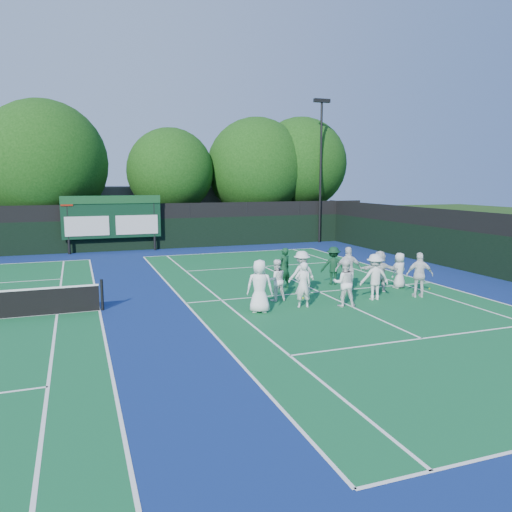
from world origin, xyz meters
name	(u,v)px	position (x,y,z in m)	size (l,w,h in m)	color
ground	(331,298)	(0.00, 0.00, 0.00)	(120.00, 120.00, 0.00)	#19360E
court_apron	(172,304)	(-6.00, 1.00, 0.00)	(34.00, 32.00, 0.01)	navy
near_court	(319,292)	(0.00, 1.00, 0.01)	(11.05, 23.85, 0.01)	#125B2F
back_fence	(128,230)	(-6.00, 16.00, 1.36)	(34.00, 0.08, 3.00)	black
divider_fence_right	(495,249)	(9.00, 1.00, 1.36)	(0.08, 32.00, 3.00)	black
scoreboard	(112,217)	(-7.01, 15.59, 2.19)	(6.00, 0.21, 3.55)	black
clubhouse	(168,211)	(-2.00, 24.00, 2.00)	(18.00, 6.00, 4.00)	slate
light_pole_right	(321,154)	(7.50, 15.70, 6.30)	(1.20, 0.30, 10.12)	black
tree_b	(46,166)	(-10.79, 19.58, 5.39)	(8.26, 8.26, 9.74)	black
tree_c	(172,174)	(-2.43, 19.58, 4.95)	(6.17, 6.17, 8.20)	black
tree_d	(258,170)	(4.14, 19.58, 5.25)	(7.48, 7.48, 9.19)	black
tree_e	(302,166)	(7.83, 19.58, 5.58)	(7.16, 7.16, 9.35)	black
tennis_ball_0	(303,298)	(-1.12, 0.17, 0.03)	(0.07, 0.07, 0.07)	#CDE71B
tennis_ball_2	(430,289)	(4.55, -0.09, 0.03)	(0.07, 0.07, 0.07)	#CDE71B
tennis_ball_4	(262,279)	(-1.32, 4.13, 0.03)	(0.07, 0.07, 0.07)	#CDE71B
tennis_ball_5	(377,281)	(3.34, 1.93, 0.03)	(0.07, 0.07, 0.07)	#CDE71B
player_front_0	(260,286)	(-3.35, -1.10, 0.92)	(0.90, 0.58, 1.83)	white
player_front_1	(303,285)	(-1.67, -0.99, 0.82)	(0.60, 0.39, 1.64)	white
player_front_2	(345,283)	(-0.20, -1.35, 0.86)	(0.83, 0.65, 1.71)	white
player_front_3	(375,277)	(1.36, -0.86, 0.88)	(1.13, 0.65, 1.76)	silver
player_front_4	(420,275)	(3.22, -1.10, 0.88)	(1.03, 0.43, 1.75)	white
player_back_0	(276,280)	(-2.19, 0.26, 0.79)	(0.77, 0.60, 1.58)	white
player_back_1	(302,273)	(-0.94, 0.69, 0.89)	(1.14, 0.66, 1.77)	silver
player_back_2	(348,270)	(1.10, 0.62, 0.93)	(1.09, 0.45, 1.85)	white
player_back_3	(379,271)	(2.36, 0.33, 0.84)	(1.56, 0.50, 1.68)	silver
player_back_4	(399,270)	(3.50, 0.57, 0.75)	(0.73, 0.48, 1.50)	silver
coach_left	(284,268)	(-1.08, 2.10, 0.86)	(0.63, 0.41, 1.72)	#0F391F
coach_right	(333,266)	(1.25, 2.15, 0.83)	(1.07, 0.61, 1.66)	#0E341D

